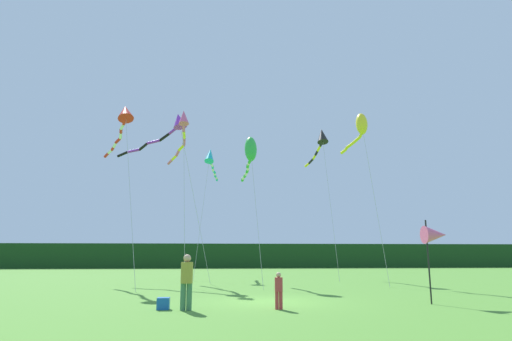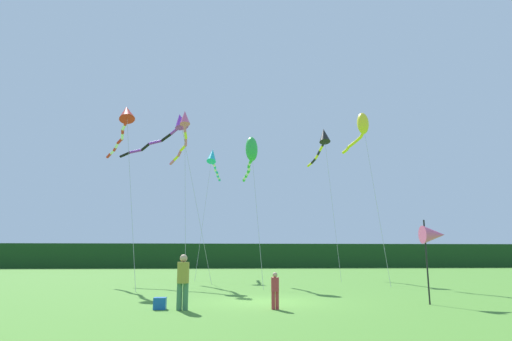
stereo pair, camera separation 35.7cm
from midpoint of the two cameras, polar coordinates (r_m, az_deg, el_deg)
name	(u,v)px [view 1 (the left image)]	position (r m, az deg, el deg)	size (l,w,h in m)	color
ground_plane	(270,302)	(17.98, 1.22, -16.87)	(120.00, 120.00, 0.00)	#4C842D
distant_treeline	(231,256)	(62.81, -3.46, -11.13)	(108.00, 3.51, 3.34)	#193D19
person_adult	(187,279)	(15.35, -9.79, -13.87)	(0.41, 0.41, 1.85)	#3F724C
person_child	(279,289)	(15.45, 2.33, -15.25)	(0.27, 0.27, 1.24)	#B23338
cooler_box	(163,304)	(15.82, -12.76, -16.71)	(0.42, 0.37, 0.39)	#1959B2
banner_flag_pole	(435,235)	(18.33, 21.97, -7.93)	(0.90, 0.70, 3.17)	black
kite_yellow	(360,127)	(29.90, 13.25, 5.62)	(1.11, 5.28, 11.18)	#B2B2B2
kite_purple	(173,126)	(32.22, -11.21, 5.83)	(7.54, 5.45, 11.97)	#B2B2B2
kite_cyan	(210,158)	(37.44, -6.28, 1.64)	(1.66, 8.67, 10.95)	#B2B2B2
kite_black	(321,139)	(36.05, 8.24, 4.07)	(0.90, 8.81, 12.07)	#B2B2B2
kite_rainbow	(182,129)	(31.20, -10.03, 5.46)	(2.33, 8.83, 11.64)	#B2B2B2
kite_red	(124,118)	(30.06, -17.33, 6.63)	(4.63, 10.10, 11.62)	#B2B2B2
kite_green	(250,151)	(28.90, -1.11, 2.53)	(0.92, 7.36, 9.71)	#B2B2B2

